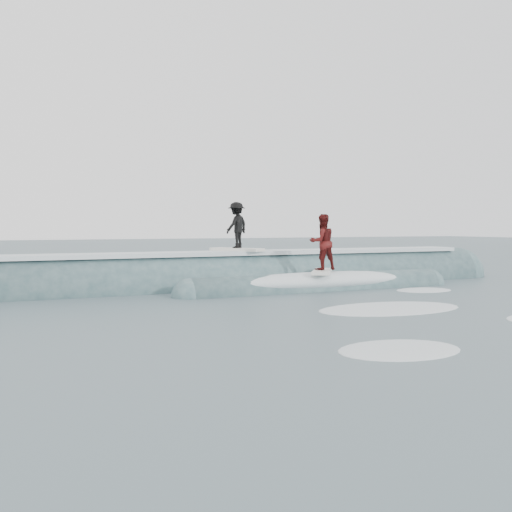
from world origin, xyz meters
name	(u,v)px	position (x,y,z in m)	size (l,w,h in m)	color
ground	(327,306)	(0.00, 0.00, 0.00)	(160.00, 160.00, 0.00)	#3B5056
breaking_wave	(255,285)	(0.26, 5.16, 0.04)	(21.71, 3.95, 2.33)	#335157
surfer_black	(237,228)	(-0.28, 5.48, 2.04)	(1.49, 2.00, 1.69)	silver
surfer_red	(322,245)	(1.83, 3.28, 1.49)	(1.60, 1.95, 1.92)	white
whitewater	(431,310)	(1.92, -1.74, 0.00)	(8.81, 8.43, 0.10)	white
far_swells	(107,266)	(-2.57, 17.65, 0.00)	(35.33, 8.65, 0.80)	#335157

